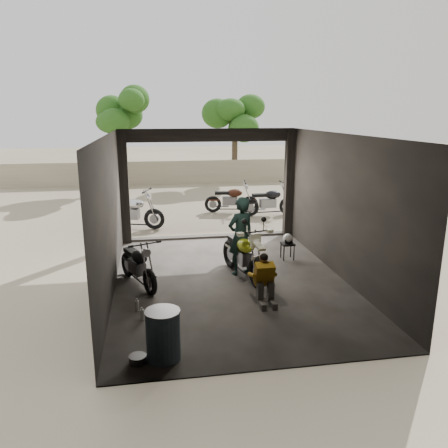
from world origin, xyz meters
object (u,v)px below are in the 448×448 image
object	(u,v)px
main_bike	(243,251)
helmet	(288,238)
left_bike	(138,262)
sign_post	(317,173)
outside_bike_c	(269,199)
stool	(288,246)
oil_drum	(163,336)
outside_bike_a	(131,209)
rider	(241,236)
mechanic	(265,281)
outside_bike_b	(231,197)

from	to	relation	value
main_bike	helmet	xyz separation A→B (m)	(1.37, 1.04, -0.07)
left_bike	sign_post	size ratio (longest dim) A/B	0.60
outside_bike_c	stool	xyz separation A→B (m)	(-0.85, -4.84, -0.24)
oil_drum	sign_post	xyz separation A→B (m)	(5.13, 7.15, 1.39)
sign_post	main_bike	bearing A→B (deg)	-149.79
outside_bike_a	outside_bike_c	distance (m)	4.96
main_bike	outside_bike_c	size ratio (longest dim) A/B	1.05
left_bike	helmet	size ratio (longest dim) A/B	6.16
left_bike	rider	bearing A→B (deg)	-16.64
mechanic	oil_drum	size ratio (longest dim) A/B	1.21
stool	outside_bike_b	bearing A→B (deg)	94.28
rider	helmet	distance (m)	1.67
sign_post	rider	bearing A→B (deg)	-151.34
outside_bike_c	oil_drum	world-z (taller)	outside_bike_c
outside_bike_c	oil_drum	distance (m)	9.88
rider	helmet	world-z (taller)	rider
outside_bike_c	sign_post	bearing A→B (deg)	-154.84
outside_bike_a	helmet	world-z (taller)	outside_bike_a
left_bike	stool	world-z (taller)	left_bike
stool	outside_bike_a	bearing A→B (deg)	136.48
rider	stool	bearing A→B (deg)	-172.29
left_bike	outside_bike_b	distance (m)	7.41
outside_bike_a	mechanic	distance (m)	6.88
left_bike	outside_bike_a	bearing A→B (deg)	70.09
stool	left_bike	bearing A→B (deg)	-163.57
main_bike	oil_drum	distance (m)	3.67
main_bike	outside_bike_a	bearing A→B (deg)	105.39
rider	mechanic	bearing A→B (deg)	72.03
main_bike	outside_bike_b	size ratio (longest dim) A/B	1.08
main_bike	outside_bike_b	bearing A→B (deg)	68.42
outside_bike_a	mechanic	size ratio (longest dim) A/B	1.97
main_bike	outside_bike_c	world-z (taller)	main_bike
main_bike	sign_post	bearing A→B (deg)	37.70
outside_bike_b	stool	bearing A→B (deg)	-166.34
helmet	oil_drum	size ratio (longest dim) A/B	0.32
outside_bike_c	mechanic	xyz separation A→B (m)	(-2.09, -7.34, -0.12)
mechanic	helmet	size ratio (longest dim) A/B	3.75
mechanic	outside_bike_b	bearing A→B (deg)	83.84
helmet	mechanic	bearing A→B (deg)	-140.01
outside_bike_b	mechanic	distance (m)	8.10
mechanic	helmet	bearing A→B (deg)	63.45
outside_bike_a	stool	distance (m)	5.52
outside_bike_c	helmet	world-z (taller)	outside_bike_c
outside_bike_c	helmet	xyz separation A→B (m)	(-0.84, -4.81, -0.05)
outside_bike_c	rider	bearing A→B (deg)	154.56
main_bike	helmet	distance (m)	1.73
mechanic	rider	bearing A→B (deg)	94.43
helmet	sign_post	xyz separation A→B (m)	(1.86, 2.96, 1.23)
stool	helmet	xyz separation A→B (m)	(0.01, 0.03, 0.19)
left_bike	rider	size ratio (longest dim) A/B	0.87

